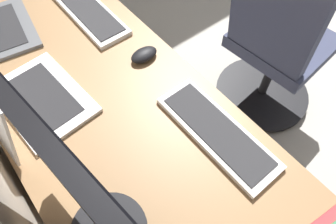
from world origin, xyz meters
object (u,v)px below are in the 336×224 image
(drawer_pedestal, at_px, (119,163))
(laptop_leftmost, at_px, (21,100))
(mouse_main, at_px, (144,55))
(keyboard_main, at_px, (217,132))
(keyboard_spare, at_px, (89,12))
(office_chair, at_px, (274,50))
(monitor_primary, at_px, (88,199))

(drawer_pedestal, distance_m, laptop_leftmost, 0.50)
(mouse_main, bearing_deg, keyboard_main, 178.35)
(laptop_leftmost, xyz_separation_m, mouse_main, (-0.05, -0.43, -0.04))
(drawer_pedestal, xyz_separation_m, mouse_main, (0.12, -0.25, 0.40))
(keyboard_spare, distance_m, mouse_main, 0.34)
(drawer_pedestal, height_order, keyboard_spare, keyboard_spare)
(keyboard_spare, relative_size, office_chair, 0.43)
(laptop_leftmost, xyz_separation_m, keyboard_main, (-0.45, -0.42, -0.04))
(laptop_leftmost, relative_size, keyboard_main, 0.86)
(monitor_primary, distance_m, laptop_leftmost, 0.53)
(laptop_leftmost, relative_size, office_chair, 0.38)
(laptop_leftmost, distance_m, mouse_main, 0.44)
(drawer_pedestal, distance_m, keyboard_spare, 0.64)
(drawer_pedestal, height_order, mouse_main, mouse_main)
(monitor_primary, distance_m, office_chair, 1.26)
(keyboard_main, distance_m, mouse_main, 0.40)
(keyboard_main, bearing_deg, drawer_pedestal, 40.01)
(office_chair, bearing_deg, drawer_pedestal, 88.64)
(mouse_main, xyz_separation_m, office_chair, (-0.14, -0.67, -0.29))
(laptop_leftmost, xyz_separation_m, office_chair, (-0.19, -1.11, -0.33))
(keyboard_spare, bearing_deg, monitor_primary, 153.08)
(keyboard_main, bearing_deg, laptop_leftmost, 43.31)
(keyboard_spare, bearing_deg, mouse_main, -174.51)
(keyboard_main, xyz_separation_m, office_chair, (0.26, -0.68, -0.28))
(laptop_leftmost, distance_m, keyboard_main, 0.61)
(office_chair, bearing_deg, keyboard_spare, 56.06)
(keyboard_spare, xyz_separation_m, mouse_main, (-0.34, -0.03, 0.01))
(laptop_leftmost, height_order, keyboard_main, laptop_leftmost)
(keyboard_main, height_order, office_chair, office_chair)
(laptop_leftmost, bearing_deg, monitor_primary, -179.14)
(keyboard_main, height_order, keyboard_spare, same)
(mouse_main, relative_size, office_chair, 0.11)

